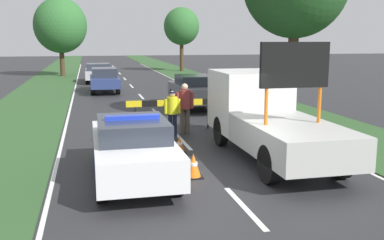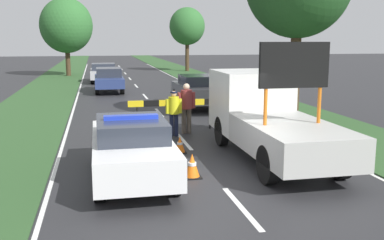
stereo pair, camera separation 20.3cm
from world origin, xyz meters
name	(u,v)px [view 1 (the left image)]	position (x,y,z in m)	size (l,w,h in m)	color
ground_plane	(223,184)	(0.00, 0.00, 0.00)	(160.00, 160.00, 0.00)	#28282B
lane_markings	(139,94)	(0.00, 17.75, 0.00)	(7.81, 65.22, 0.01)	silver
grass_verge_left	(42,92)	(-5.80, 20.00, 0.01)	(3.70, 120.00, 0.03)	#2D5128
grass_verge_right	(219,87)	(5.80, 20.00, 0.01)	(3.70, 120.00, 0.03)	#2D5128
police_car	(132,147)	(-1.98, 0.93, 0.77)	(1.81, 4.71, 1.57)	white
work_truck	(265,115)	(1.98, 2.42, 1.16)	(2.09, 6.24, 3.24)	white
road_barrier	(172,105)	(0.01, 6.41, 0.94)	(3.36, 0.08, 1.13)	black
police_officer	(172,109)	(-0.18, 5.38, 0.93)	(0.56, 0.36, 1.57)	#191E38
pedestrian_civilian	(185,104)	(0.33, 5.75, 1.04)	(0.64, 0.41, 1.78)	brown
traffic_cone_near_police	(193,166)	(-0.55, 0.67, 0.29)	(0.43, 0.43, 0.59)	black
traffic_cone_centre_front	(131,119)	(-1.39, 7.72, 0.26)	(0.37, 0.37, 0.52)	black
traffic_cone_near_truck	(180,145)	(-0.40, 3.07, 0.25)	(0.36, 0.36, 0.50)	black
traffic_cone_behind_barrier	(104,133)	(-2.51, 4.90, 0.31)	(0.45, 0.45, 0.62)	black
queued_car_suv_grey	(195,90)	(2.08, 11.66, 0.83)	(1.85, 4.54, 1.57)	slate
queued_car_hatch_blue	(104,79)	(-1.98, 19.11, 0.80)	(1.72, 4.65, 1.51)	navy
queued_car_sedan_silver	(98,72)	(-2.20, 25.69, 0.76)	(1.94, 4.53, 1.44)	#B2B2B7
roadside_tree_near_left	(182,26)	(6.43, 35.82, 4.51)	(3.58, 3.58, 6.42)	#42301E
roadside_tree_near_right	(60,26)	(-5.17, 32.24, 4.43)	(4.59, 4.59, 6.86)	#42301E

